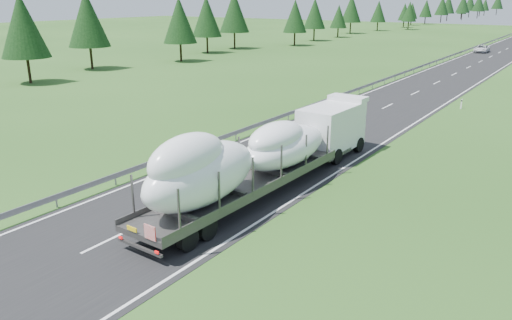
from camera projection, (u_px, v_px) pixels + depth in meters
The scene contains 6 objects.
ground at pixel (227, 184), 30.06m from camera, with size 400.00×400.00×0.00m, color #254B19.
road_surface at pixel (508, 48), 108.40m from camera, with size 10.00×400.00×0.02m, color black.
guardrail at pixel (482, 44), 111.02m from camera, with size 0.10×400.00×0.76m.
tree_line_left at pixel (394, 8), 169.75m from camera, with size 15.29×355.00×12.59m.
boat_truck at pixel (266, 151), 28.11m from camera, with size 3.36×21.02×4.83m.
distant_van at pixel (482, 49), 100.31m from camera, with size 2.45×5.32×1.48m, color silver.
Camera 1 is at (17.35, -22.20, 10.72)m, focal length 35.00 mm.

